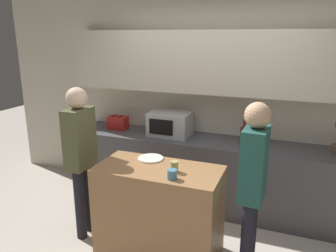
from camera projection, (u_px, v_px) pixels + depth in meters
back_wall at (215, 85)px, 4.11m from camera, size 6.40×0.40×2.70m
back_counter at (207, 173)px, 4.15m from camera, size 3.60×0.62×0.89m
kitchen_island at (159, 211)px, 3.24m from camera, size 1.20×0.59×0.92m
microwave at (170, 124)px, 4.21m from camera, size 0.52×0.39×0.30m
toaster at (118, 123)px, 4.49m from camera, size 0.26×0.16×0.18m
bottle_0 at (244, 134)px, 3.90m from camera, size 0.09×0.09×0.27m
bottle_1 at (253, 135)px, 3.93m from camera, size 0.08×0.08×0.23m
bottle_2 at (259, 138)px, 3.78m from camera, size 0.06×0.06×0.27m
plate_on_island at (151, 158)px, 3.34m from camera, size 0.26×0.26×0.01m
cup_0 at (172, 174)px, 2.87m from camera, size 0.09×0.09×0.09m
cup_1 at (174, 167)px, 3.01m from camera, size 0.08×0.08×0.10m
person_left at (253, 179)px, 2.76m from camera, size 0.21×0.35×1.63m
person_center at (81, 151)px, 3.41m from camera, size 0.22×0.34×1.64m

